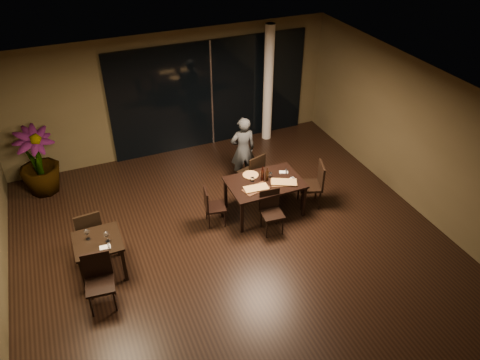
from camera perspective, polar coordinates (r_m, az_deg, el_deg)
name	(u,v)px	position (r m, az deg, el deg)	size (l,w,h in m)	color
ground	(234,247)	(9.03, -0.72, -8.21)	(8.00, 8.00, 0.00)	black
wall_back	(170,94)	(11.48, -8.49, 10.37)	(8.00, 0.10, 3.00)	#4B4228
wall_right	(421,139)	(10.08, 21.16, 4.71)	(0.10, 8.00, 3.00)	#4B4228
ceiling	(233,103)	(7.33, -0.89, 9.42)	(8.00, 8.00, 0.04)	silver
window_panel	(211,94)	(11.72, -3.53, 10.39)	(5.00, 0.06, 2.70)	black
column	(268,84)	(11.89, 3.45, 11.55)	(0.24, 0.24, 3.00)	white
main_table	(265,185)	(9.49, 3.04, -0.58)	(1.50, 1.00, 0.75)	black
side_table	(98,246)	(8.49, -16.88, -7.72)	(0.80, 0.80, 0.75)	black
chair_main_far	(253,171)	(10.14, 1.65, 1.05)	(0.56, 0.56, 0.96)	black
chair_main_near	(271,209)	(9.16, 3.78, -3.51)	(0.44, 0.44, 0.88)	black
chair_main_left	(212,205)	(9.30, -3.49, -3.02)	(0.45, 0.45, 0.84)	black
chair_main_right	(315,182)	(9.87, 9.07, -0.30)	(0.59, 0.59, 1.01)	black
chair_side_far	(89,230)	(8.99, -17.94, -5.81)	(0.49, 0.49, 0.99)	black
chair_side_near	(99,278)	(8.04, -16.82, -11.32)	(0.50, 0.50, 0.99)	black
diner	(243,150)	(10.42, 0.36, 3.71)	(0.53, 0.36, 1.58)	#313436
potted_plant	(38,162)	(10.95, -23.42, 2.07)	(0.83, 0.83, 1.53)	#1B4E1A
pizza_board_left	(256,189)	(9.23, 1.98, -1.09)	(0.53, 0.27, 0.01)	#422415
pizza_board_right	(284,183)	(9.43, 5.36, -0.35)	(0.52, 0.26, 0.01)	#4E2E19
oblong_pizza_left	(256,188)	(9.22, 1.98, -1.01)	(0.46, 0.21, 0.02)	maroon
oblong_pizza_right	(284,182)	(9.42, 5.37, -0.27)	(0.49, 0.23, 0.02)	maroon
round_pizza	(251,175)	(9.63, 1.30, 0.60)	(0.32, 0.32, 0.01)	#C53E15
bottle_a	(263,174)	(9.43, 2.80, 0.68)	(0.06, 0.06, 0.26)	black
bottle_b	(267,174)	(9.41, 3.32, 0.70)	(0.06, 0.06, 0.29)	black
bottle_c	(262,174)	(9.42, 2.75, 0.79)	(0.07, 0.07, 0.31)	black
tumbler_left	(252,179)	(9.44, 1.53, 0.08)	(0.07, 0.07, 0.09)	white
tumbler_right	(270,175)	(9.58, 3.72, 0.62)	(0.08, 0.08, 0.09)	white
napkin_near	(291,179)	(9.55, 6.26, 0.06)	(0.18, 0.10, 0.01)	white
napkin_far	(284,172)	(9.76, 5.34, 0.95)	(0.18, 0.10, 0.01)	white
wine_glass_a	(87,235)	(8.43, -18.14, -6.35)	(0.09, 0.09, 0.20)	white
wine_glass_b	(107,237)	(8.29, -15.92, -6.68)	(0.09, 0.09, 0.20)	white
side_napkin	(105,247)	(8.23, -16.12, -7.89)	(0.18, 0.11, 0.01)	white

